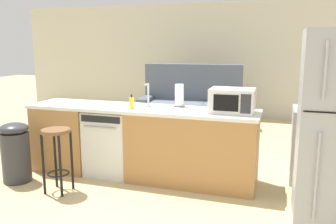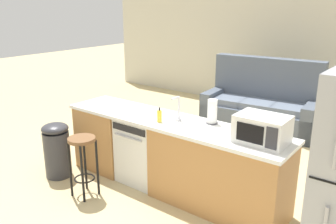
{
  "view_description": "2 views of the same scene",
  "coord_description": "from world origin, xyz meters",
  "views": [
    {
      "loc": [
        1.83,
        -4.04,
        1.68
      ],
      "look_at": [
        0.49,
        0.08,
        0.85
      ],
      "focal_mm": 38.0,
      "sensor_mm": 36.0,
      "label": 1
    },
    {
      "loc": [
        2.57,
        -3.16,
        2.23
      ],
      "look_at": [
        0.07,
        0.06,
        0.97
      ],
      "focal_mm": 38.0,
      "sensor_mm": 36.0,
      "label": 2
    }
  ],
  "objects": [
    {
      "name": "ground_plane",
      "position": [
        0.0,
        0.0,
        0.0
      ],
      "size": [
        24.0,
        24.0,
        0.0
      ],
      "primitive_type": "plane",
      "color": "tan"
    },
    {
      "name": "wall_back",
      "position": [
        0.3,
        4.2,
        1.3
      ],
      "size": [
        10.0,
        0.06,
        2.6
      ],
      "color": "beige",
      "rests_on": "ground_plane"
    },
    {
      "name": "kitchen_counter",
      "position": [
        0.24,
        0.0,
        0.42
      ],
      "size": [
        2.94,
        0.66,
        0.9
      ],
      "color": "#B77F47",
      "rests_on": "ground_plane"
    },
    {
      "name": "dishwasher",
      "position": [
        -0.25,
        -0.0,
        0.42
      ],
      "size": [
        0.58,
        0.61,
        0.84
      ],
      "color": "white",
      "rests_on": "ground_plane"
    },
    {
      "name": "stove_range",
      "position": [
        2.35,
        0.55,
        0.45
      ],
      "size": [
        0.76,
        0.68,
        0.9
      ],
      "color": "#B7B7BC",
      "rests_on": "ground_plane"
    },
    {
      "name": "microwave",
      "position": [
        1.29,
        -0.0,
        1.04
      ],
      "size": [
        0.5,
        0.37,
        0.28
      ],
      "color": "white",
      "rests_on": "kitchen_counter"
    },
    {
      "name": "sink_faucet",
      "position": [
        0.25,
        0.03,
        1.03
      ],
      "size": [
        0.07,
        0.18,
        0.3
      ],
      "color": "silver",
      "rests_on": "kitchen_counter"
    },
    {
      "name": "paper_towel_roll",
      "position": [
        0.6,
        0.2,
        1.04
      ],
      "size": [
        0.14,
        0.14,
        0.28
      ],
      "color": "#4C4C51",
      "rests_on": "kitchen_counter"
    },
    {
      "name": "soap_bottle",
      "position": [
        0.1,
        -0.13,
        0.97
      ],
      "size": [
        0.06,
        0.06,
        0.18
      ],
      "color": "yellow",
      "rests_on": "kitchen_counter"
    },
    {
      "name": "kettle",
      "position": [
        2.18,
        0.42,
        0.99
      ],
      "size": [
        0.21,
        0.17,
        0.19
      ],
      "color": "black",
      "rests_on": "stove_range"
    },
    {
      "name": "bar_stool",
      "position": [
        -0.56,
        -0.76,
        0.54
      ],
      "size": [
        0.32,
        0.32,
        0.74
      ],
      "color": "brown",
      "rests_on": "ground_plane"
    },
    {
      "name": "trash_bin",
      "position": [
        -1.24,
        -0.64,
        0.38
      ],
      "size": [
        0.35,
        0.35,
        0.74
      ],
      "color": "#333338",
      "rests_on": "ground_plane"
    },
    {
      "name": "couch",
      "position": [
        0.09,
        2.86,
        0.39
      ],
      "size": [
        2.07,
        1.08,
        1.27
      ],
      "color": "#515B6B",
      "rests_on": "ground_plane"
    }
  ]
}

